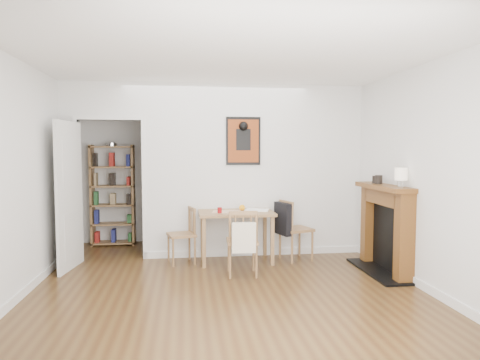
{
  "coord_description": "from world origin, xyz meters",
  "views": [
    {
      "loc": [
        -0.46,
        -5.04,
        1.61
      ],
      "look_at": [
        0.26,
        0.6,
        1.22
      ],
      "focal_mm": 32.0,
      "sensor_mm": 36.0,
      "label": 1
    }
  ],
  "objects": [
    {
      "name": "ground",
      "position": [
        0.0,
        0.0,
        0.0
      ],
      "size": [
        5.2,
        5.2,
        0.0
      ],
      "primitive_type": "plane",
      "color": "#51381A",
      "rests_on": "ground"
    },
    {
      "name": "room_shell",
      "position": [
        0.1,
        1.34,
        1.3
      ],
      "size": [
        5.2,
        5.2,
        5.2
      ],
      "color": "silver",
      "rests_on": "ground"
    },
    {
      "name": "dining_table",
      "position": [
        0.26,
        1.03,
        0.64
      ],
      "size": [
        1.07,
        0.68,
        0.73
      ],
      "color": "olive",
      "rests_on": "ground"
    },
    {
      "name": "chair_left",
      "position": [
        -0.53,
        1.02,
        0.4
      ],
      "size": [
        0.49,
        0.49,
        0.8
      ],
      "color": "olive",
      "rests_on": "ground"
    },
    {
      "name": "chair_right",
      "position": [
        1.12,
        1.0,
        0.46
      ],
      "size": [
        0.6,
        0.56,
        0.89
      ],
      "color": "olive",
      "rests_on": "ground"
    },
    {
      "name": "chair_front",
      "position": [
        0.25,
        0.34,
        0.44
      ],
      "size": [
        0.45,
        0.51,
        0.86
      ],
      "color": "olive",
      "rests_on": "ground"
    },
    {
      "name": "bookshelf",
      "position": [
        -1.69,
        2.4,
        0.84
      ],
      "size": [
        0.72,
        0.29,
        1.7
      ],
      "color": "olive",
      "rests_on": "ground"
    },
    {
      "name": "fireplace",
      "position": [
        2.16,
        0.25,
        0.62
      ],
      "size": [
        0.45,
        1.25,
        1.16
      ],
      "color": "#5F3116",
      "rests_on": "ground"
    },
    {
      "name": "red_glass",
      "position": [
        0.01,
        0.91,
        0.77
      ],
      "size": [
        0.06,
        0.06,
        0.08
      ],
      "primitive_type": "cylinder",
      "color": "maroon",
      "rests_on": "dining_table"
    },
    {
      "name": "orange_fruit",
      "position": [
        0.35,
        1.11,
        0.77
      ],
      "size": [
        0.09,
        0.09,
        0.09
      ],
      "primitive_type": "sphere",
      "color": "#FFA20D",
      "rests_on": "dining_table"
    },
    {
      "name": "placemat",
      "position": [
        0.12,
        1.03,
        0.73
      ],
      "size": [
        0.45,
        0.36,
        0.0
      ],
      "primitive_type": "cube",
      "rotation": [
        0.0,
        0.0,
        -0.16
      ],
      "color": "beige",
      "rests_on": "dining_table"
    },
    {
      "name": "notebook",
      "position": [
        0.57,
        1.09,
        0.74
      ],
      "size": [
        0.39,
        0.34,
        0.02
      ],
      "primitive_type": "cube",
      "rotation": [
        0.0,
        0.0,
        -0.31
      ],
      "color": "white",
      "rests_on": "dining_table"
    },
    {
      "name": "mantel_lamp",
      "position": [
        2.14,
        -0.14,
        1.31
      ],
      "size": [
        0.15,
        0.15,
        0.24
      ],
      "color": "silver",
      "rests_on": "fireplace"
    },
    {
      "name": "ceramic_jar_a",
      "position": [
        2.1,
        0.37,
        1.22
      ],
      "size": [
        0.1,
        0.1,
        0.12
      ],
      "primitive_type": "cylinder",
      "color": "black",
      "rests_on": "fireplace"
    },
    {
      "name": "ceramic_jar_b",
      "position": [
        2.12,
        0.52,
        1.21
      ],
      "size": [
        0.08,
        0.08,
        0.1
      ],
      "primitive_type": "cylinder",
      "color": "black",
      "rests_on": "fireplace"
    }
  ]
}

